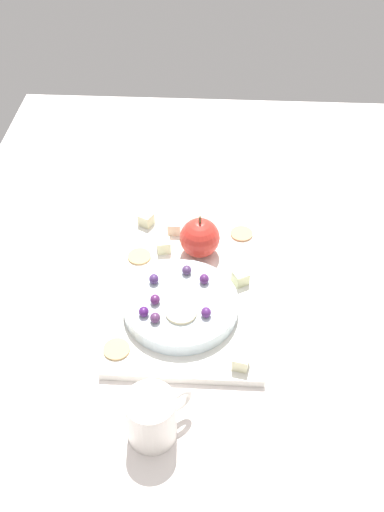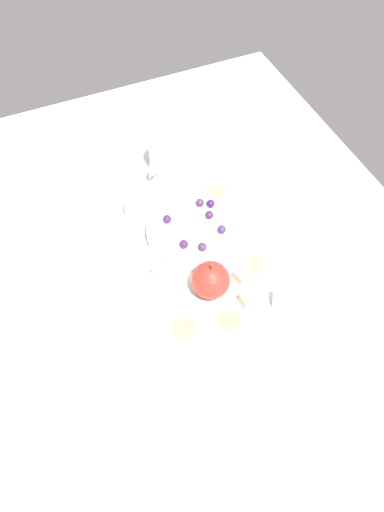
# 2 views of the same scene
# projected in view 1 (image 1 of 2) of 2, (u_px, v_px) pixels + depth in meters

# --- Properties ---
(table) EXTENTS (1.26, 0.96, 0.03)m
(table) POSITION_uv_depth(u_px,v_px,m) (205.00, 284.00, 1.04)
(table) COLOR silver
(table) RESTS_ON ground
(platter) EXTENTS (0.36, 0.25, 0.01)m
(platter) POSITION_uv_depth(u_px,v_px,m) (188.00, 291.00, 0.99)
(platter) COLOR silver
(platter) RESTS_ON table
(serving_dish) EXTENTS (0.19, 0.19, 0.02)m
(serving_dish) POSITION_uv_depth(u_px,v_px,m) (181.00, 305.00, 0.94)
(serving_dish) COLOR silver
(serving_dish) RESTS_ON platter
(apple_whole) EXTENTS (0.07, 0.07, 0.07)m
(apple_whole) POSITION_uv_depth(u_px,v_px,m) (200.00, 238.00, 1.03)
(apple_whole) COLOR red
(apple_whole) RESTS_ON platter
(apple_stem) EXTENTS (0.01, 0.01, 0.01)m
(apple_stem) POSITION_uv_depth(u_px,v_px,m) (200.00, 220.00, 1.00)
(apple_stem) COLOR brown
(apple_stem) RESTS_ON apple_whole
(cheese_cube_0) EXTENTS (0.03, 0.03, 0.02)m
(cheese_cube_0) POSITION_uv_depth(u_px,v_px,m) (240.00, 278.00, 0.99)
(cheese_cube_0) COLOR beige
(cheese_cube_0) RESTS_ON platter
(cheese_cube_1) EXTENTS (0.03, 0.03, 0.02)m
(cheese_cube_1) POSITION_uv_depth(u_px,v_px,m) (164.00, 246.00, 1.05)
(cheese_cube_1) COLOR beige
(cheese_cube_1) RESTS_ON platter
(cheese_cube_2) EXTENTS (0.03, 0.03, 0.02)m
(cheese_cube_2) POSITION_uv_depth(u_px,v_px,m) (241.00, 361.00, 0.86)
(cheese_cube_2) COLOR beige
(cheese_cube_2) RESTS_ON platter
(cheese_cube_3) EXTENTS (0.02, 0.02, 0.02)m
(cheese_cube_3) POSITION_uv_depth(u_px,v_px,m) (174.00, 227.00, 1.08)
(cheese_cube_3) COLOR beige
(cheese_cube_3) RESTS_ON platter
(cheese_cube_4) EXTENTS (0.03, 0.03, 0.02)m
(cheese_cube_4) POSITION_uv_depth(u_px,v_px,m) (146.00, 219.00, 1.10)
(cheese_cube_4) COLOR beige
(cheese_cube_4) RESTS_ON platter
(cracker_0) EXTENTS (0.04, 0.04, 0.00)m
(cracker_0) POSITION_uv_depth(u_px,v_px,m) (199.00, 225.00, 1.10)
(cracker_0) COLOR tan
(cracker_0) RESTS_ON platter
(cracker_1) EXTENTS (0.04, 0.04, 0.00)m
(cracker_1) POSITION_uv_depth(u_px,v_px,m) (242.00, 234.00, 1.08)
(cracker_1) COLOR tan
(cracker_1) RESTS_ON platter
(cracker_2) EXTENTS (0.04, 0.04, 0.00)m
(cracker_2) POSITION_uv_depth(u_px,v_px,m) (139.00, 256.00, 1.04)
(cracker_2) COLOR tan
(cracker_2) RESTS_ON platter
(cracker_3) EXTENTS (0.04, 0.04, 0.00)m
(cracker_3) POSITION_uv_depth(u_px,v_px,m) (117.00, 349.00, 0.89)
(cracker_3) COLOR tan
(cracker_3) RESTS_ON platter
(grape_0) EXTENTS (0.02, 0.02, 0.02)m
(grape_0) POSITION_uv_depth(u_px,v_px,m) (204.00, 279.00, 0.96)
(grape_0) COLOR #4C225A
(grape_0) RESTS_ON serving_dish
(grape_1) EXTENTS (0.02, 0.02, 0.02)m
(grape_1) POSITION_uv_depth(u_px,v_px,m) (154.00, 279.00, 0.96)
(grape_1) COLOR #462C61
(grape_1) RESTS_ON serving_dish
(grape_2) EXTENTS (0.02, 0.02, 0.02)m
(grape_2) POSITION_uv_depth(u_px,v_px,m) (144.00, 312.00, 0.91)
(grape_2) COLOR #44195F
(grape_2) RESTS_ON serving_dish
(grape_3) EXTENTS (0.02, 0.02, 0.02)m
(grape_3) POSITION_uv_depth(u_px,v_px,m) (155.00, 299.00, 0.93)
(grape_3) COLOR #512156
(grape_3) RESTS_ON serving_dish
(grape_4) EXTENTS (0.02, 0.02, 0.02)m
(grape_4) POSITION_uv_depth(u_px,v_px,m) (206.00, 312.00, 0.91)
(grape_4) COLOR #4C2262
(grape_4) RESTS_ON serving_dish
(grape_5) EXTENTS (0.02, 0.02, 0.01)m
(grape_5) POSITION_uv_depth(u_px,v_px,m) (187.00, 270.00, 0.97)
(grape_5) COLOR #483059
(grape_5) RESTS_ON serving_dish
(grape_6) EXTENTS (0.02, 0.02, 0.02)m
(grape_6) POSITION_uv_depth(u_px,v_px,m) (155.00, 318.00, 0.90)
(grape_6) COLOR #532D55
(grape_6) RESTS_ON serving_dish
(apple_slice_0) EXTENTS (0.05, 0.05, 0.01)m
(apple_slice_0) POSITION_uv_depth(u_px,v_px,m) (181.00, 312.00, 0.91)
(apple_slice_0) COLOR beige
(apple_slice_0) RESTS_ON serving_dish
(cup) EXTENTS (0.08, 0.09, 0.08)m
(cup) POSITION_uv_depth(u_px,v_px,m) (152.00, 417.00, 0.78)
(cup) COLOR silver
(cup) RESTS_ON table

